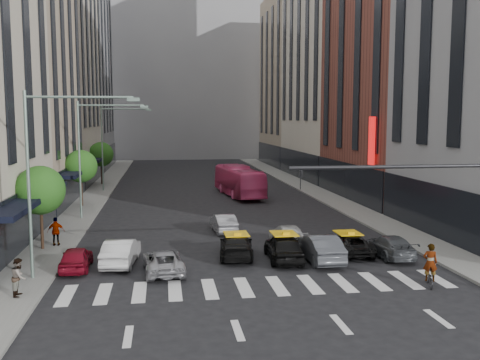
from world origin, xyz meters
name	(u,v)px	position (x,y,z in m)	size (l,w,h in m)	color
ground	(271,297)	(0.00, 0.00, 0.00)	(160.00, 160.00, 0.00)	black
sidewalk_left	(91,200)	(-11.50, 30.00, 0.07)	(3.00, 96.00, 0.15)	slate
sidewalk_right	(322,195)	(11.50, 30.00, 0.07)	(3.00, 96.00, 0.15)	slate
building_left_b	(20,71)	(-17.00, 28.00, 12.00)	(8.00, 16.00, 24.00)	tan
building_left_c	(57,34)	(-17.00, 46.00, 18.00)	(8.00, 20.00, 36.00)	beige
building_left_d	(81,72)	(-17.00, 65.00, 15.00)	(8.00, 18.00, 30.00)	gray
building_right_b	(389,64)	(17.00, 27.00, 13.00)	(8.00, 18.00, 26.00)	brown
building_right_c	(329,24)	(17.00, 46.00, 20.00)	(8.00, 20.00, 40.00)	beige
building_right_d	(293,81)	(17.00, 65.00, 14.00)	(8.00, 18.00, 28.00)	tan
building_far	(185,67)	(0.00, 85.00, 18.00)	(30.00, 10.00, 36.00)	gray
tree_near	(40,190)	(-11.80, 10.00, 3.65)	(2.88, 2.88, 4.95)	black
tree_mid	(81,166)	(-11.80, 26.00, 3.65)	(2.88, 2.88, 4.95)	black
tree_far	(101,154)	(-11.80, 42.00, 3.65)	(2.88, 2.88, 4.95)	black
streetlamp_near	(48,159)	(-10.04, 4.00, 5.90)	(5.38, 0.25, 9.00)	gray
streetlamp_mid	(92,144)	(-10.04, 20.00, 5.90)	(5.38, 0.25, 9.00)	gray
streetlamp_far	(111,137)	(-10.04, 36.00, 5.90)	(5.38, 0.25, 9.00)	gray
traffic_signal	(450,196)	(7.69, -1.00, 4.47)	(10.10, 0.20, 6.00)	black
liberty_sign	(372,141)	(12.60, 20.00, 6.00)	(0.30, 0.70, 4.00)	red
car_red	(76,258)	(-9.20, 5.64, 0.62)	(1.46, 3.62, 1.23)	maroon
car_white_front	(121,252)	(-6.96, 6.31, 0.72)	(1.52, 4.35, 1.43)	#B8B8B8
car_silver	(163,261)	(-4.70, 4.48, 0.59)	(1.94, 4.21, 1.17)	#99999E
taxi_left	(236,246)	(-0.60, 6.97, 0.66)	(1.85, 4.55, 1.32)	black
taxi_center	(284,247)	(1.90, 5.81, 0.76)	(1.79, 4.45, 1.51)	black
car_grey_mid	(320,247)	(3.85, 5.50, 0.76)	(1.62, 4.64, 1.53)	#404348
taxi_right	(348,244)	(5.92, 6.78, 0.61)	(2.02, 4.38, 1.22)	black
car_grey_curb	(390,246)	(8.06, 5.75, 0.63)	(1.75, 4.32, 1.25)	#404448
car_row2_left	(223,223)	(-0.56, 13.76, 0.64)	(1.36, 3.91, 1.29)	#A1A0A6
car_row2_right	(288,235)	(2.94, 9.25, 0.65)	(1.83, 4.49, 1.30)	#BBBBBB
bus	(239,181)	(3.00, 30.90, 1.52)	(2.55, 10.88, 3.03)	#DC4079
motorcycle	(429,278)	(7.66, 0.41, 0.40)	(0.53, 1.52, 0.80)	black
rider	(431,251)	(7.66, 0.41, 1.70)	(0.66, 0.43, 1.80)	gray
pedestrian_near	(19,277)	(-10.93, 1.31, 0.99)	(0.81, 0.63, 1.67)	gray
pedestrian_far	(56,231)	(-11.14, 10.71, 1.02)	(1.02, 0.43, 1.74)	gray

